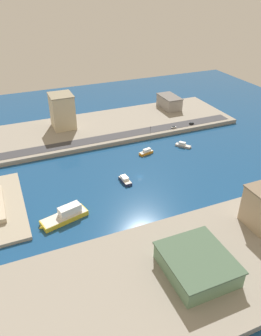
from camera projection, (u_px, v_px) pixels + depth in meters
The scene contains 14 objects.
ground_plane at pixel (140, 176), 220.84m from camera, with size 440.00×440.00×0.00m, color navy.
quay_west at pixel (213, 262), 153.18m from camera, with size 70.00×240.00×3.44m, color gray.
quay_east at pixel (101, 128), 286.73m from camera, with size 70.00×240.00×3.44m, color gray.
road_strip at pixel (110, 137), 266.02m from camera, with size 11.90×228.00×0.15m, color #38383D.
water_taxi_orange at pixel (146, 152), 247.72m from camera, with size 6.46×12.84×4.12m.
patrol_launch_navy at pixel (125, 180), 214.27m from camera, with size 13.29×5.42×3.67m.
yacht_sleek_gray at pixel (183, 145), 258.31m from camera, with size 12.22×10.76×3.83m.
ferry_yellow_fast at pixel (66, 215), 181.14m from camera, with size 15.14×28.83×7.73m.
terminal_long_green at pixel (197, 264), 143.63m from camera, with size 31.82×28.69×9.30m.
carpark_squat_concrete at pixel (169, 102), 321.38m from camera, with size 27.57×15.62×12.08m.
office_block_beige at pixel (62, 111), 276.30m from camera, with size 21.79×19.15×29.35m.
suv_black at pixel (191, 123), 288.23m from camera, with size 1.90×4.29×1.62m.
van_white at pixel (174, 127), 281.06m from camera, with size 1.90×4.28×1.65m.
traffic_light_waterfront at pixel (150, 129), 269.56m from camera, with size 0.36×0.36×6.50m.
Camera 1 is at (-169.19, 78.37, 118.65)m, focal length 34.62 mm.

